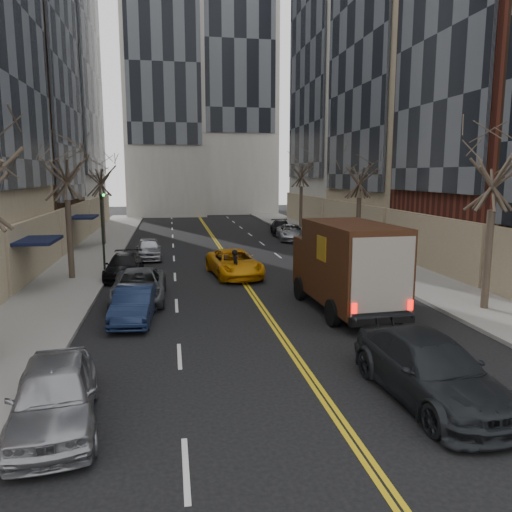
{
  "coord_description": "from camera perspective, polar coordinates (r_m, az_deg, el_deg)",
  "views": [
    {
      "loc": [
        -3.66,
        -6.76,
        5.54
      ],
      "look_at": [
        -0.25,
        13.02,
        2.2
      ],
      "focal_mm": 35.0,
      "sensor_mm": 36.0,
      "label": 1
    }
  ],
  "objects": [
    {
      "name": "parked_lf_a",
      "position": [
        12.13,
        -22.05,
        -14.5
      ],
      "size": [
        2.36,
        4.63,
        1.51
      ],
      "primitive_type": "imported",
      "rotation": [
        0.0,
        0.0,
        0.13
      ],
      "color": "#95969C",
      "rests_on": "ground"
    },
    {
      "name": "tree_lf_mid",
      "position": [
        27.27,
        -21.05,
        11.05
      ],
      "size": [
        3.2,
        3.2,
        8.91
      ],
      "color": "#382D23",
      "rests_on": "sidewalk_left"
    },
    {
      "name": "tree_rt_near",
      "position": [
        21.71,
        25.75,
        10.95
      ],
      "size": [
        3.2,
        3.2,
        8.71
      ],
      "color": "#382D23",
      "rests_on": "sidewalk_right"
    },
    {
      "name": "tree_lf_far",
      "position": [
        40.09,
        -17.4,
        9.71
      ],
      "size": [
        3.2,
        3.2,
        8.12
      ],
      "color": "#382D23",
      "rests_on": "sidewalk_left"
    },
    {
      "name": "parked_rt_b",
      "position": [
        41.74,
        4.1,
        2.71
      ],
      "size": [
        2.7,
        4.98,
        1.33
      ],
      "primitive_type": "imported",
      "rotation": [
        0.0,
        0.0,
        -0.11
      ],
      "color": "#B7BBC0",
      "rests_on": "ground"
    },
    {
      "name": "tree_rt_mid",
      "position": [
        34.12,
        11.83,
        10.3
      ],
      "size": [
        3.2,
        3.2,
        8.32
      ],
      "color": "#382D23",
      "rests_on": "sidewalk_right"
    },
    {
      "name": "parked_lf_b",
      "position": [
        19.42,
        -13.78,
        -5.4
      ],
      "size": [
        1.66,
        4.06,
        1.31
      ],
      "primitive_type": "imported",
      "rotation": [
        0.0,
        0.0,
        -0.07
      ],
      "color": "#101A33",
      "rests_on": "ground"
    },
    {
      "name": "sidewalk_left",
      "position": [
        34.61,
        -18.53,
        -0.13
      ],
      "size": [
        4.0,
        66.0,
        0.15
      ],
      "primitive_type": "cube",
      "color": "slate",
      "rests_on": "ground"
    },
    {
      "name": "taxi",
      "position": [
        27.06,
        -2.49,
        -0.84
      ],
      "size": [
        2.94,
        5.36,
        1.42
      ],
      "primitive_type": "imported",
      "rotation": [
        0.0,
        0.0,
        0.12
      ],
      "color": "orange",
      "rests_on": "ground"
    },
    {
      "name": "parked_rt_a",
      "position": [
        33.94,
        6.89,
        1.35
      ],
      "size": [
        1.99,
        4.95,
        1.6
      ],
      "primitive_type": "imported",
      "rotation": [
        0.0,
        0.0,
        -0.06
      ],
      "color": "#44474B",
      "rests_on": "ground"
    },
    {
      "name": "parked_lf_d",
      "position": [
        27.5,
        -14.84,
        -1.14
      ],
      "size": [
        1.96,
        4.46,
        1.27
      ],
      "primitive_type": "imported",
      "rotation": [
        0.0,
        0.0,
        -0.04
      ],
      "color": "black",
      "rests_on": "ground"
    },
    {
      "name": "streetwall_right",
      "position": [
        44.84,
        18.32,
        21.29
      ],
      "size": [
        12.26,
        49.0,
        34.0
      ],
      "color": "#4C301E",
      "rests_on": "ground"
    },
    {
      "name": "sidewalk_right",
      "position": [
        36.47,
        10.65,
        0.66
      ],
      "size": [
        4.0,
        66.0,
        0.15
      ],
      "primitive_type": "cube",
      "color": "slate",
      "rests_on": "ground"
    },
    {
      "name": "observer_sedan",
      "position": [
        13.29,
        19.25,
        -12.11
      ],
      "size": [
        2.48,
        5.46,
        1.55
      ],
      "rotation": [
        0.0,
        0.0,
        0.06
      ],
      "color": "black",
      "rests_on": "ground"
    },
    {
      "name": "tree_rt_far",
      "position": [
        48.41,
        5.23,
        10.83
      ],
      "size": [
        3.2,
        3.2,
        9.11
      ],
      "color": "#382D23",
      "rests_on": "sidewalk_right"
    },
    {
      "name": "ups_truck",
      "position": [
        20.29,
        10.28,
        -1.23
      ],
      "size": [
        2.98,
        6.76,
        3.64
      ],
      "rotation": [
        0.0,
        0.0,
        0.05
      ],
      "color": "black",
      "rests_on": "ground"
    },
    {
      "name": "parked_lf_e",
      "position": [
        33.21,
        -12.16,
        0.82
      ],
      "size": [
        1.85,
        4.09,
        1.36
      ],
      "primitive_type": "imported",
      "rotation": [
        0.0,
        0.0,
        0.06
      ],
      "color": "#A8A9B0",
      "rests_on": "ground"
    },
    {
      "name": "pedestrian",
      "position": [
        25.69,
        -2.36,
        -1.13
      ],
      "size": [
        0.44,
        0.63,
        1.66
      ],
      "primitive_type": "imported",
      "rotation": [
        0.0,
        0.0,
        1.64
      ],
      "color": "black",
      "rests_on": "ground"
    },
    {
      "name": "parked_rt_c",
      "position": [
        45.7,
        2.87,
        3.27
      ],
      "size": [
        2.34,
        4.57,
        1.27
      ],
      "primitive_type": "imported",
      "rotation": [
        0.0,
        0.0,
        -0.13
      ],
      "color": "black",
      "rests_on": "ground"
    },
    {
      "name": "traffic_signal",
      "position": [
        29.13,
        -17.14,
        3.67
      ],
      "size": [
        0.29,
        0.26,
        4.7
      ],
      "color": "black",
      "rests_on": "sidewalk_left"
    },
    {
      "name": "parked_lf_c",
      "position": [
        22.34,
        -13.26,
        -3.35
      ],
      "size": [
        2.34,
        4.99,
        1.38
      ],
      "primitive_type": "imported",
      "rotation": [
        0.0,
        0.0,
        -0.01
      ],
      "color": "#46494D",
      "rests_on": "ground"
    }
  ]
}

